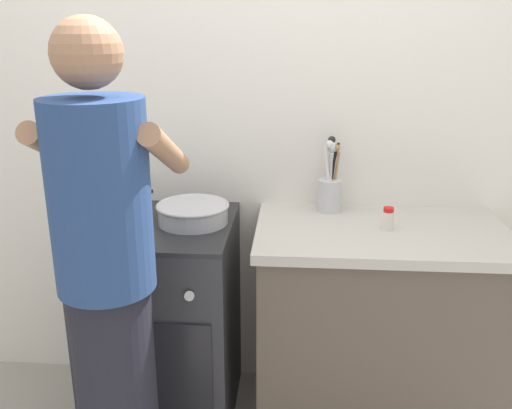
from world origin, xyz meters
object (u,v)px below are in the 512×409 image
at_px(stove_range, 164,322).
at_px(mixing_bowl, 193,212).
at_px(person, 109,297).
at_px(pot, 125,205).
at_px(utensil_crock, 330,188).
at_px(spice_bottle, 388,219).

height_order(stove_range, mixing_bowl, mixing_bowl).
relative_size(stove_range, person, 0.53).
bearing_deg(pot, person, -78.46).
bearing_deg(person, utensil_crock, 47.23).
height_order(pot, mixing_bowl, pot).
relative_size(stove_range, utensil_crock, 2.77).
distance_m(mixing_bowl, spice_bottle, 0.78).
height_order(spice_bottle, person, person).
bearing_deg(utensil_crock, pot, -167.38).
height_order(stove_range, utensil_crock, utensil_crock).
bearing_deg(stove_range, person, -92.01).
bearing_deg(spice_bottle, mixing_bowl, 178.78).
bearing_deg(spice_bottle, stove_range, -179.80).
bearing_deg(utensil_crock, mixing_bowl, -160.95).
distance_m(mixing_bowl, person, 0.61).
bearing_deg(person, stove_range, 87.99).
bearing_deg(mixing_bowl, person, -105.31).
xyz_separation_m(pot, spice_bottle, (1.06, -0.02, -0.02)).
distance_m(pot, mixing_bowl, 0.28).
xyz_separation_m(pot, mixing_bowl, (0.28, -0.01, -0.02)).
height_order(mixing_bowl, utensil_crock, utensil_crock).
relative_size(spice_bottle, person, 0.05).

